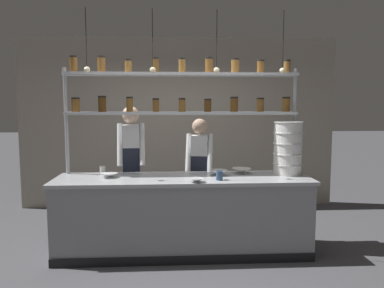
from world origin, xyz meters
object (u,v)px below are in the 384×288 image
prep_bowl_near_left (242,171)px  serving_cup_by_board (103,170)px  chef_center (200,169)px  prep_bowl_near_right (218,173)px  serving_cup_front (219,176)px  container_stack (288,148)px  spice_shelf_unit (182,97)px  prep_bowl_center_back (197,180)px  prep_bowl_center_front (109,175)px  chef_left (131,162)px

prep_bowl_near_left → serving_cup_by_board: 1.73m
chef_center → prep_bowl_near_right: bearing=-59.3°
serving_cup_front → prep_bowl_near_left: bearing=49.8°
container_stack → serving_cup_front: container_stack is taller
spice_shelf_unit → prep_bowl_center_back: spice_shelf_unit is taller
prep_bowl_center_front → container_stack: bearing=2.2°
prep_bowl_near_right → serving_cup_by_board: size_ratio=2.23×
spice_shelf_unit → serving_cup_front: spice_shelf_unit is taller
prep_bowl_center_back → chef_center: bearing=83.5°
chef_left → prep_bowl_near_right: size_ratio=7.61×
spice_shelf_unit → prep_bowl_near_right: size_ratio=12.61×
prep_bowl_near_left → prep_bowl_near_right: bearing=-161.2°
spice_shelf_unit → prep_bowl_near_left: spice_shelf_unit is taller
prep_bowl_near_left → serving_cup_front: serving_cup_front is taller
chef_center → prep_bowl_center_back: chef_center is taller
serving_cup_by_board → prep_bowl_near_left: bearing=-0.9°
prep_bowl_center_front → prep_bowl_center_back: bearing=-18.1°
chef_center → container_stack: 1.20m
prep_bowl_near_right → serving_cup_front: 0.29m
chef_center → prep_bowl_near_left: size_ratio=6.52×
chef_left → chef_center: chef_left is taller
prep_bowl_center_back → serving_cup_by_board: (-1.13, 0.52, 0.03)m
spice_shelf_unit → chef_center: size_ratio=1.83×
chef_left → serving_cup_front: (1.08, -0.77, -0.05)m
prep_bowl_center_front → prep_bowl_near_right: bearing=2.5°
prep_bowl_near_right → serving_cup_front: size_ratio=2.19×
prep_bowl_center_back → prep_bowl_center_front: bearing=161.9°
prep_bowl_center_back → prep_bowl_near_right: size_ratio=0.73×
prep_bowl_center_front → prep_bowl_center_back: 1.07m
prep_bowl_center_front → prep_bowl_near_right: prep_bowl_near_right is taller
prep_bowl_near_left → serving_cup_by_board: (-1.73, 0.03, 0.02)m
serving_cup_front → prep_bowl_near_right: bearing=85.0°
chef_center → prep_bowl_near_left: bearing=-28.5°
prep_bowl_center_front → prep_bowl_near_right: 1.31m
chef_center → prep_bowl_center_back: bearing=-87.2°
spice_shelf_unit → chef_left: spice_shelf_unit is taller
container_stack → prep_bowl_near_left: 0.63m
chef_center → serving_cup_by_board: (-1.23, -0.36, 0.06)m
container_stack → prep_bowl_near_left: container_stack is taller
container_stack → prep_bowl_near_left: (-0.55, 0.08, -0.29)m
spice_shelf_unit → prep_bowl_near_left: 1.19m
container_stack → serving_cup_by_board: bearing=177.4°
container_stack → prep_bowl_near_left: bearing=171.9°
spice_shelf_unit → prep_bowl_near_left: size_ratio=11.92×
prep_bowl_near_right → serving_cup_by_board: (-1.42, 0.13, 0.02)m
serving_cup_by_board → container_stack: bearing=-2.6°
prep_bowl_center_back → serving_cup_front: 0.29m
spice_shelf_unit → prep_bowl_center_back: 1.12m
spice_shelf_unit → chef_center: (0.25, 0.26, -0.96)m
prep_bowl_near_right → prep_bowl_center_front: bearing=-177.5°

